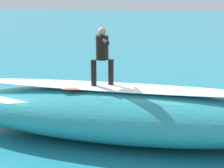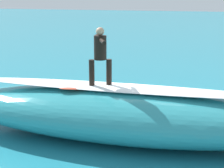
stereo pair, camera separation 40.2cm
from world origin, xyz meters
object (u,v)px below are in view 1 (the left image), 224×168
Objects in this scene: surfboard_paddling at (119,105)px; surfer_paddling at (116,100)px; surfboard_riding at (102,87)px; surfer_riding at (102,52)px.

surfer_paddling reaches higher than surfboard_paddling.
surfer_riding is at bearing -24.41° from surfboard_riding.
surfboard_paddling is (0.07, -2.62, -1.33)m from surfboard_riding.
surfboard_riding is 2.94m from surfboard_paddling.
surfboard_riding is 1.21× the size of surfer_paddling.
surfer_riding reaches higher than surfboard_riding.
surfboard_riding reaches higher than surfer_paddling.
surfer_riding is (0.00, 0.00, 0.90)m from surfboard_riding.
surfboard_paddling is (0.07, -2.62, -2.23)m from surfer_riding.
surfer_paddling is (0.21, -2.63, -1.16)m from surfboard_riding.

